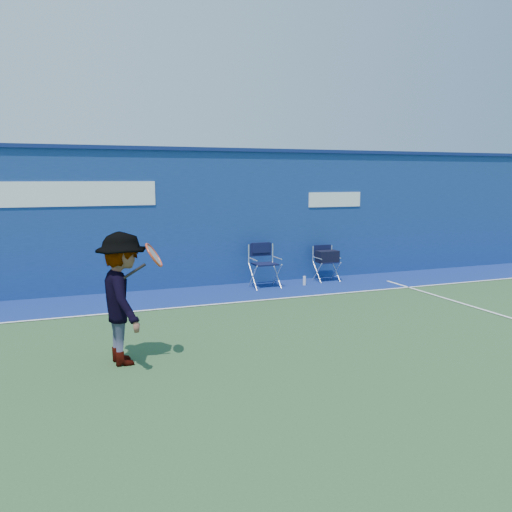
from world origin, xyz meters
name	(u,v)px	position (x,y,z in m)	size (l,w,h in m)	color
ground	(282,355)	(0.00, 0.00, 0.00)	(80.00, 80.00, 0.00)	#2C4E29
stadium_wall	(187,217)	(0.00, 5.20, 1.55)	(24.00, 0.50, 3.08)	navy
out_of_bounds_strip	(202,295)	(0.00, 4.10, 0.00)	(24.00, 1.80, 0.01)	navy
court_lines	(266,342)	(0.00, 0.60, 0.01)	(24.00, 12.00, 0.01)	white
directors_chair_left	(265,273)	(1.54, 4.43, 0.32)	(0.58, 0.54, 0.98)	silver
directors_chair_right	(327,266)	(3.17, 4.56, 0.35)	(0.50, 0.45, 0.84)	silver
water_bottle	(304,281)	(2.46, 4.28, 0.11)	(0.07, 0.07, 0.21)	silver
tennis_player	(123,298)	(-2.06, 0.48, 0.87)	(0.94, 1.18, 1.74)	#EA4738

